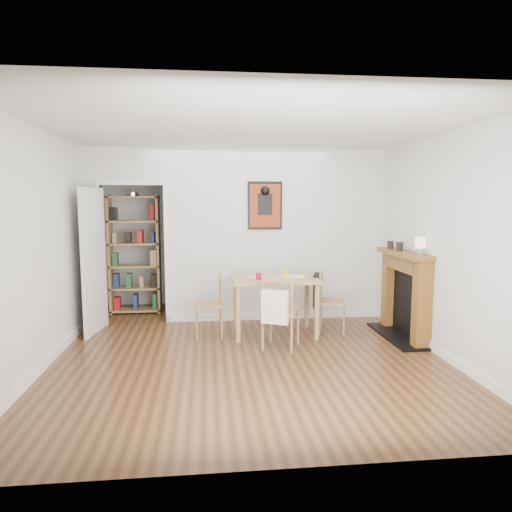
{
  "coord_description": "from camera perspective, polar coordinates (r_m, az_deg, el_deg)",
  "views": [
    {
      "loc": [
        -0.47,
        -5.48,
        1.82
      ],
      "look_at": [
        0.19,
        0.6,
        1.08
      ],
      "focal_mm": 32.0,
      "sensor_mm": 36.0,
      "label": 1
    }
  ],
  "objects": [
    {
      "name": "chair_left",
      "position": [
        6.21,
        -5.91,
        -6.11
      ],
      "size": [
        0.44,
        0.44,
        0.86
      ],
      "color": "#A2864B",
      "rests_on": "ground"
    },
    {
      "name": "chair_front",
      "position": [
        5.67,
        3.08,
        -6.87
      ],
      "size": [
        0.61,
        0.64,
        0.93
      ],
      "color": "#A2864B",
      "rests_on": "ground"
    },
    {
      "name": "orange_fruit",
      "position": [
        6.32,
        3.86,
        -2.1
      ],
      "size": [
        0.09,
        0.09,
        0.09
      ],
      "primitive_type": "sphere",
      "color": "orange",
      "rests_on": "dining_table"
    },
    {
      "name": "ceramic_jar_a",
      "position": [
        6.43,
        17.51,
        1.18
      ],
      "size": [
        0.09,
        0.09,
        0.11
      ],
      "primitive_type": "cylinder",
      "color": "black",
      "rests_on": "fireplace"
    },
    {
      "name": "ceramic_jar_b",
      "position": [
        6.61,
        16.45,
        1.36
      ],
      "size": [
        0.09,
        0.09,
        0.11
      ],
      "primitive_type": "cylinder",
      "color": "black",
      "rests_on": "fireplace"
    },
    {
      "name": "mantel_lamp",
      "position": [
        5.99,
        19.86,
        1.46
      ],
      "size": [
        0.14,
        0.14,
        0.22
      ],
      "color": "silver",
      "rests_on": "fireplace"
    },
    {
      "name": "ground",
      "position": [
        5.79,
        -1.22,
        -11.42
      ],
      "size": [
        5.2,
        5.2,
        0.0
      ],
      "primitive_type": "plane",
      "color": "brown",
      "rests_on": "ground"
    },
    {
      "name": "room_shell",
      "position": [
        6.87,
        -1.38,
        2.53
      ],
      "size": [
        5.2,
        5.2,
        5.2
      ],
      "color": "beige",
      "rests_on": "ground"
    },
    {
      "name": "placemat",
      "position": [
        6.26,
        1.02,
        -2.57
      ],
      "size": [
        0.47,
        0.4,
        0.0
      ],
      "primitive_type": "cube",
      "rotation": [
        0.0,
        0.0,
        -0.31
      ],
      "color": "beige",
      "rests_on": "dining_table"
    },
    {
      "name": "bookshelf",
      "position": [
        7.67,
        -14.92,
        0.13
      ],
      "size": [
        0.81,
        0.32,
        1.92
      ],
      "color": "#A98D4F",
      "rests_on": "ground"
    },
    {
      "name": "fireplace",
      "position": [
        6.42,
        18.2,
        -4.27
      ],
      "size": [
        0.45,
        1.25,
        1.16
      ],
      "color": "brown",
      "rests_on": "ground"
    },
    {
      "name": "dining_table",
      "position": [
        6.19,
        2.32,
        -3.59
      ],
      "size": [
        1.16,
        0.74,
        0.79
      ],
      "color": "#A98D4F",
      "rests_on": "ground"
    },
    {
      "name": "chair_right",
      "position": [
        6.44,
        9.35,
        -5.61
      ],
      "size": [
        0.57,
        0.53,
        0.84
      ],
      "color": "#A2864B",
      "rests_on": "ground"
    },
    {
      "name": "notebook",
      "position": [
        6.27,
        4.63,
        -2.53
      ],
      "size": [
        0.31,
        0.23,
        0.02
      ],
      "primitive_type": "cube",
      "rotation": [
        0.0,
        0.0,
        -0.02
      ],
      "color": "silver",
      "rests_on": "dining_table"
    },
    {
      "name": "red_glass",
      "position": [
        6.02,
        0.34,
        -2.52
      ],
      "size": [
        0.07,
        0.07,
        0.09
      ],
      "primitive_type": "cylinder",
      "color": "maroon",
      "rests_on": "dining_table"
    }
  ]
}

